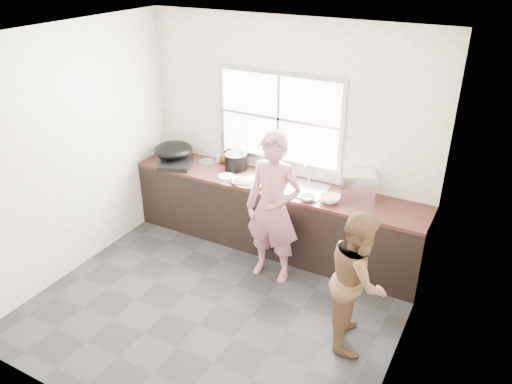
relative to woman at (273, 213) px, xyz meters
The scene contains 30 objects.
floor 1.12m from the woman, 109.56° to the right, with size 3.60×3.20×0.01m, color #2C2C2F.
ceiling 2.06m from the woman, 109.56° to the right, with size 3.60×3.20×0.01m, color silver.
wall_back 1.06m from the woman, 106.80° to the left, with size 3.60×0.01×2.70m, color beige.
wall_left 2.26m from the woman, 160.37° to the right, with size 0.01×3.20×2.70m, color beige.
wall_right 1.80m from the woman, 25.54° to the right, with size 0.01×3.20×2.70m, color beige.
wall_front 2.42m from the woman, 96.38° to the right, with size 3.60×0.01×2.70m, color beige.
cabinet 0.72m from the woman, 115.36° to the left, with size 3.60×0.62×0.82m, color black.
countertop 0.61m from the woman, 115.36° to the left, with size 3.60×0.64×0.04m, color #3B1D18.
sink 0.56m from the woman, 80.95° to the left, with size 0.55×0.45×0.02m, color silver.
faucet 0.79m from the woman, 83.33° to the left, with size 0.02×0.02×0.30m, color silver.
window_frame 1.19m from the woman, 113.00° to the left, with size 1.60×0.05×1.10m, color #9EA0A5.
window_glazing 1.18m from the woman, 113.62° to the left, with size 1.50×0.01×1.00m, color white.
woman is the anchor object (origin of this frame).
person_side 1.25m from the woman, 25.47° to the right, with size 0.66×0.51×1.36m, color brown.
cutting_board 0.65m from the woman, 142.08° to the left, with size 0.43×0.43×0.04m, color black.
cleaver 0.70m from the woman, 142.98° to the left, with size 0.22×0.11×0.01m, color silver.
bowl_mince 0.68m from the woman, 149.49° to the left, with size 0.23×0.23×0.06m, color silver.
bowl_crabs 0.64m from the woman, 41.31° to the left, with size 0.18×0.18×0.06m, color white.
bowl_held 0.43m from the woman, 54.18° to the left, with size 0.21×0.21×0.07m, color silver.
black_pot 1.12m from the woman, 141.46° to the left, with size 0.28×0.28×0.20m, color black.
plate_food 0.95m from the woman, 153.29° to the left, with size 0.20×0.20×0.02m, color white.
bottle_green 1.16m from the woman, 136.80° to the left, with size 0.10×0.10×0.26m, color green.
bottle_brown_tall 1.23m from the woman, 139.95° to the left, with size 0.08×0.08×0.18m, color #4A2712.
bottle_brown_short 1.34m from the woman, 144.00° to the left, with size 0.14×0.14×0.18m, color #3E280F.
glass_jar 1.42m from the woman, 146.46° to the left, with size 0.06×0.06×0.09m, color silver.
burner 1.63m from the woman, 165.97° to the left, with size 0.38×0.38×0.06m, color black.
wok 1.79m from the woman, 162.87° to the left, with size 0.50×0.50×0.19m, color black.
dish_rack 0.99m from the woman, 44.59° to the left, with size 0.38×0.27×0.29m, color white.
pot_lid_left 1.79m from the woman, 163.56° to the left, with size 0.27×0.27×0.01m, color silver.
pot_lid_right 1.48m from the woman, 151.94° to the left, with size 0.22×0.22×0.01m, color silver.
Camera 1 is at (2.32, -3.44, 3.39)m, focal length 35.00 mm.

